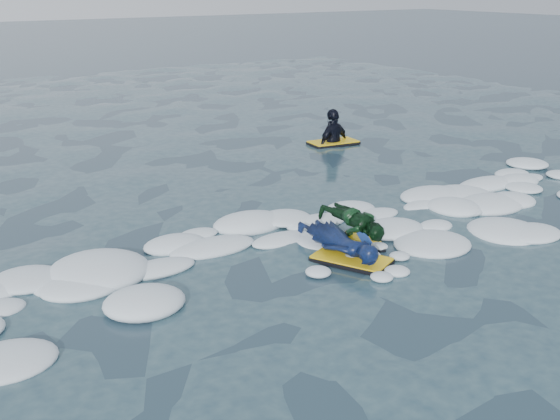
{
  "coord_description": "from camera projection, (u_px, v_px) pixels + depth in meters",
  "views": [
    {
      "loc": [
        -5.6,
        -6.51,
        3.56
      ],
      "look_at": [
        -0.27,
        1.6,
        0.36
      ],
      "focal_mm": 45.0,
      "sensor_mm": 36.0,
      "label": 1
    }
  ],
  "objects": [
    {
      "name": "prone_child_unit",
      "position": [
        357.0,
        224.0,
        10.01
      ],
      "size": [
        0.74,
        1.24,
        0.46
      ],
      "rotation": [
        0.0,
        0.0,
        1.09
      ],
      "color": "black",
      "rests_on": "ground"
    },
    {
      "name": "waiting_rider_unit",
      "position": [
        333.0,
        145.0,
        15.84
      ],
      "size": [
        1.17,
        0.73,
        1.67
      ],
      "rotation": [
        0.0,
        0.0,
        -0.11
      ],
      "color": "black",
      "rests_on": "ground"
    },
    {
      "name": "ground",
      "position": [
        364.0,
        264.0,
        9.2
      ],
      "size": [
        120.0,
        120.0,
        0.0
      ],
      "primitive_type": "plane",
      "color": "#172837",
      "rests_on": "ground"
    },
    {
      "name": "foam_band",
      "position": [
        318.0,
        241.0,
        10.03
      ],
      "size": [
        12.0,
        3.1,
        0.3
      ],
      "primitive_type": null,
      "color": "white",
      "rests_on": "ground"
    },
    {
      "name": "prone_woman_unit",
      "position": [
        341.0,
        243.0,
        9.35
      ],
      "size": [
        0.94,
        1.6,
        0.39
      ],
      "rotation": [
        0.0,
        0.0,
        2.02
      ],
      "color": "black",
      "rests_on": "ground"
    }
  ]
}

